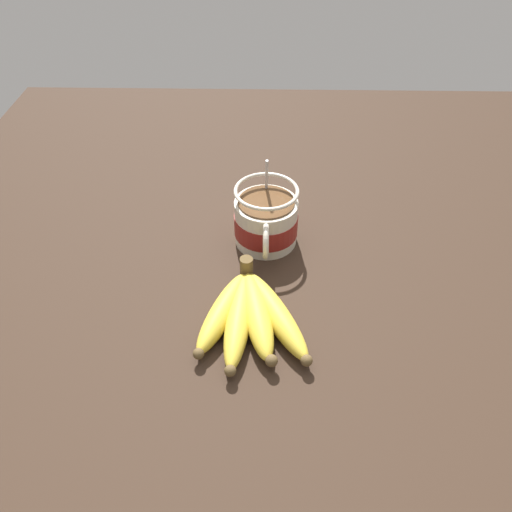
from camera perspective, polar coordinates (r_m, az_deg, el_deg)
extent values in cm
cube|color=#332319|center=(82.99, 1.70, -0.24)|extent=(126.93, 126.93, 3.16)
cylinder|color=beige|center=(81.57, 1.15, 3.92)|extent=(10.24, 10.24, 7.77)
cylinder|color=maroon|center=(81.81, 1.14, 3.70)|extent=(10.44, 10.44, 3.50)
torus|color=beige|center=(76.15, 1.13, 1.76)|extent=(5.70, 0.90, 5.70)
cylinder|color=brown|center=(79.18, 1.19, 6.19)|extent=(9.04, 9.04, 0.40)
torus|color=beige|center=(77.96, 1.21, 7.45)|extent=(10.24, 10.24, 0.60)
cylinder|color=#B2B2B7|center=(82.21, 1.20, 7.72)|extent=(4.35, 0.50, 12.95)
ellipsoid|color=#B2B2B7|center=(84.45, 1.13, 3.39)|extent=(3.00, 2.00, 0.80)
cylinder|color=brown|center=(75.30, -1.10, -1.18)|extent=(2.00, 2.00, 3.00)
ellipsoid|color=gold|center=(70.39, -3.79, -6.33)|extent=(15.84, 8.51, 3.39)
sphere|color=brown|center=(66.03, -6.59, -11.02)|extent=(1.52, 1.52, 1.52)
ellipsoid|color=gold|center=(69.37, -1.99, -7.16)|extent=(17.44, 4.74, 3.43)
sphere|color=brown|center=(64.13, -2.96, -12.95)|extent=(1.54, 1.54, 1.54)
ellipsoid|color=gold|center=(69.70, 0.08, -6.64)|extent=(16.38, 6.70, 3.70)
sphere|color=brown|center=(64.79, 1.33, -11.86)|extent=(1.66, 1.66, 1.66)
ellipsoid|color=gold|center=(69.88, 2.25, -6.64)|extent=(17.14, 10.94, 3.51)
sphere|color=brown|center=(65.21, 5.80, -11.79)|extent=(1.58, 1.58, 1.58)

